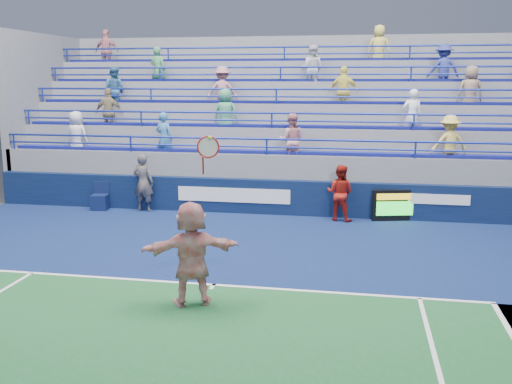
% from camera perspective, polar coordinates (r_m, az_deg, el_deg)
% --- Properties ---
extents(ground, '(120.00, 120.00, 0.00)m').
position_cam_1_polar(ground, '(11.92, -4.24, -9.34)').
color(ground, '#333538').
extents(sponsor_wall, '(18.00, 0.32, 1.10)m').
position_cam_1_polar(sponsor_wall, '(17.90, 0.97, -0.49)').
color(sponsor_wall, '#091733').
rests_on(sponsor_wall, ground).
extents(bleacher_stand, '(18.00, 5.60, 6.13)m').
position_cam_1_polar(bleacher_stand, '(21.42, 2.62, 4.14)').
color(bleacher_stand, slate).
rests_on(bleacher_stand, ground).
extents(serve_speed_board, '(1.36, 0.48, 0.95)m').
position_cam_1_polar(serve_speed_board, '(17.53, 13.71, -1.31)').
color(serve_speed_board, black).
rests_on(serve_speed_board, ground).
extents(judge_chair, '(0.57, 0.58, 0.90)m').
position_cam_1_polar(judge_chair, '(19.20, -15.31, -0.88)').
color(judge_chair, '#0C163C').
rests_on(judge_chair, ground).
extents(tennis_player, '(1.93, 1.27, 3.20)m').
position_cam_1_polar(tennis_player, '(10.71, -6.45, -6.10)').
color(tennis_player, white).
rests_on(tennis_player, ground).
extents(line_judge, '(0.72, 0.51, 1.87)m').
position_cam_1_polar(line_judge, '(18.57, -11.20, 0.94)').
color(line_judge, '#141739').
rests_on(line_judge, ground).
extents(ball_girl, '(0.97, 0.85, 1.70)m').
position_cam_1_polar(ball_girl, '(17.17, 8.39, -0.10)').
color(ball_girl, '#A11B12').
rests_on(ball_girl, ground).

